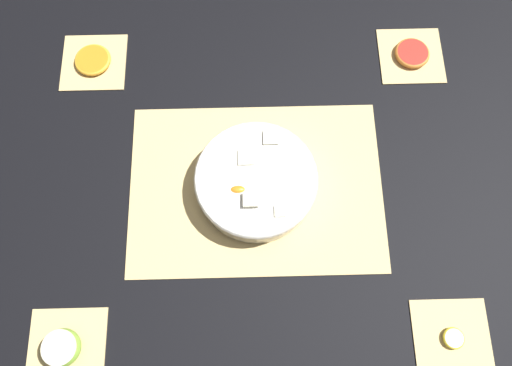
{
  "coord_description": "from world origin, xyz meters",
  "views": [
    {
      "loc": [
        -0.01,
        -0.32,
        0.95
      ],
      "look_at": [
        0.0,
        0.0,
        0.03
      ],
      "focal_mm": 35.0,
      "sensor_mm": 36.0,
      "label": 1
    }
  ],
  "objects_px": {
    "apple_half": "(62,348)",
    "orange_slice_whole": "(93,60)",
    "fruit_salad_bowl": "(256,181)",
    "banana_coin_single": "(454,338)",
    "grapefruit_slice": "(412,53)"
  },
  "relations": [
    {
      "from": "fruit_salad_bowl",
      "to": "banana_coin_single",
      "type": "height_order",
      "value": "fruit_salad_bowl"
    },
    {
      "from": "fruit_salad_bowl",
      "to": "banana_coin_single",
      "type": "relative_size",
      "value": 6.09
    },
    {
      "from": "fruit_salad_bowl",
      "to": "banana_coin_single",
      "type": "distance_m",
      "value": 0.46
    },
    {
      "from": "apple_half",
      "to": "banana_coin_single",
      "type": "relative_size",
      "value": 1.71
    },
    {
      "from": "apple_half",
      "to": "orange_slice_whole",
      "type": "bearing_deg",
      "value": 90.0
    },
    {
      "from": "banana_coin_single",
      "to": "grapefruit_slice",
      "type": "bearing_deg",
      "value": 90.0
    },
    {
      "from": "fruit_salad_bowl",
      "to": "orange_slice_whole",
      "type": "xyz_separation_m",
      "value": [
        -0.35,
        0.3,
        -0.03
      ]
    },
    {
      "from": "apple_half",
      "to": "orange_slice_whole",
      "type": "xyz_separation_m",
      "value": [
        -0.0,
        0.6,
        -0.01
      ]
    },
    {
      "from": "fruit_salad_bowl",
      "to": "apple_half",
      "type": "bearing_deg",
      "value": -139.52
    },
    {
      "from": "fruit_salad_bowl",
      "to": "apple_half",
      "type": "height_order",
      "value": "fruit_salad_bowl"
    },
    {
      "from": "orange_slice_whole",
      "to": "banana_coin_single",
      "type": "bearing_deg",
      "value": -40.49
    },
    {
      "from": "orange_slice_whole",
      "to": "banana_coin_single",
      "type": "distance_m",
      "value": 0.92
    },
    {
      "from": "apple_half",
      "to": "fruit_salad_bowl",
      "type": "bearing_deg",
      "value": 40.48
    },
    {
      "from": "apple_half",
      "to": "orange_slice_whole",
      "type": "distance_m",
      "value": 0.6
    },
    {
      "from": "banana_coin_single",
      "to": "fruit_salad_bowl",
      "type": "bearing_deg",
      "value": 139.56
    }
  ]
}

